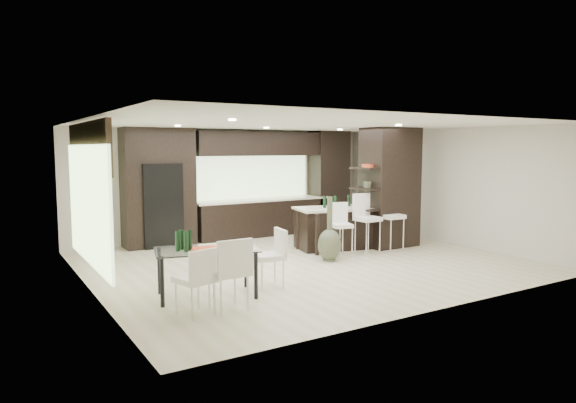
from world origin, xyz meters
TOP-DOWN VIEW (x-y plane):
  - ground at (0.00, 0.00)m, footprint 8.00×8.00m
  - back_wall at (0.00, 3.50)m, footprint 8.00×0.02m
  - left_wall at (-4.00, 0.00)m, footprint 0.02×7.00m
  - right_wall at (4.00, 0.00)m, footprint 0.02×7.00m
  - ceiling at (0.00, 0.00)m, footprint 8.00×7.00m
  - window_left at (-3.96, 0.20)m, footprint 0.04×3.20m
  - window_back at (0.60, 3.46)m, footprint 3.40×0.04m
  - stone_accent at (-3.93, 0.20)m, footprint 0.08×3.00m
  - ceiling_spots at (0.00, 0.25)m, footprint 4.00×3.00m
  - back_cabinetry at (0.50, 3.17)m, footprint 6.80×0.68m
  - refrigerator at (-1.90, 3.12)m, footprint 0.90×0.68m
  - partition_column at (2.60, 0.40)m, footprint 1.20×0.80m
  - kitchen_island at (1.60, 0.78)m, footprint 2.36×1.40m
  - stool_left at (0.93, 0.00)m, footprint 0.50×0.50m
  - stool_mid at (1.60, -0.02)m, footprint 0.47×0.47m
  - stool_right at (2.28, -0.03)m, footprint 0.48×0.48m
  - bench at (1.34, 0.84)m, footprint 1.31×0.82m
  - floor_vase at (0.49, -0.18)m, footprint 0.56×0.56m
  - dining_table at (-2.55, -1.20)m, footprint 1.69×1.21m
  - chair_near at (-2.55, -1.97)m, footprint 0.52×0.52m
  - chair_far at (-3.02, -1.94)m, footprint 0.56×0.56m
  - chair_end at (-1.47, -1.20)m, footprint 0.53×0.53m

SIDE VIEW (x-z plane):
  - ground at x=0.00m, z-range 0.00..0.00m
  - bench at x=1.34m, z-range 0.00..0.47m
  - dining_table at x=-2.55m, z-range 0.00..0.73m
  - chair_far at x=-3.02m, z-range 0.00..0.86m
  - chair_end at x=-1.47m, z-range 0.00..0.86m
  - stool_left at x=0.93m, z-range 0.00..0.90m
  - kitchen_island at x=1.60m, z-range 0.00..0.92m
  - chair_near at x=-2.55m, z-range 0.00..0.95m
  - stool_mid at x=1.60m, z-range 0.00..1.03m
  - stool_right at x=2.28m, z-range 0.00..1.04m
  - floor_vase at x=0.49m, z-range 0.00..1.29m
  - refrigerator at x=-1.90m, z-range 0.00..1.90m
  - back_wall at x=0.00m, z-range 0.00..2.70m
  - left_wall at x=-4.00m, z-range 0.00..2.70m
  - right_wall at x=4.00m, z-range 0.00..2.70m
  - window_left at x=-3.96m, z-range 0.40..2.30m
  - back_cabinetry at x=0.50m, z-range 0.00..2.70m
  - partition_column at x=2.60m, z-range 0.00..2.70m
  - window_back at x=0.60m, z-range 0.95..2.15m
  - stone_accent at x=-3.93m, z-range 1.85..2.65m
  - ceiling_spots at x=0.00m, z-range 2.67..2.69m
  - ceiling at x=0.00m, z-range 2.69..2.71m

